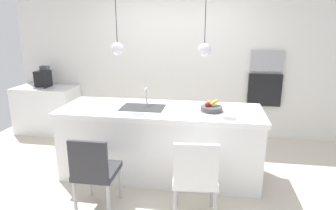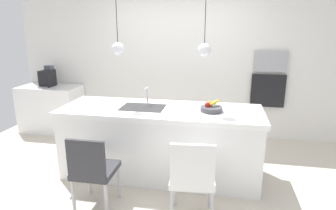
% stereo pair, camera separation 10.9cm
% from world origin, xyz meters
% --- Properties ---
extents(floor, '(6.60, 6.60, 0.00)m').
position_xyz_m(floor, '(0.00, 0.00, 0.00)').
color(floor, beige).
rests_on(floor, ground).
extents(back_wall, '(6.00, 0.10, 2.60)m').
position_xyz_m(back_wall, '(0.00, 1.65, 1.30)').
color(back_wall, silver).
rests_on(back_wall, ground).
extents(kitchen_island, '(2.60, 0.91, 0.92)m').
position_xyz_m(kitchen_island, '(0.00, 0.00, 0.46)').
color(kitchen_island, white).
rests_on(kitchen_island, ground).
extents(sink_basin, '(0.56, 0.40, 0.02)m').
position_xyz_m(sink_basin, '(-0.23, 0.00, 0.92)').
color(sink_basin, '#2D2D30').
rests_on(sink_basin, kitchen_island).
extents(faucet, '(0.02, 0.17, 0.22)m').
position_xyz_m(faucet, '(-0.23, 0.21, 1.07)').
color(faucet, silver).
rests_on(faucet, kitchen_island).
extents(fruit_bowl, '(0.27, 0.27, 0.14)m').
position_xyz_m(fruit_bowl, '(0.65, -0.01, 0.96)').
color(fruit_bowl, '#4C4C51').
rests_on(fruit_bowl, kitchen_island).
extents(side_counter, '(1.10, 0.60, 0.86)m').
position_xyz_m(side_counter, '(-2.40, 1.28, 0.43)').
color(side_counter, white).
rests_on(side_counter, ground).
extents(coffee_machine, '(0.20, 0.35, 0.38)m').
position_xyz_m(coffee_machine, '(-2.42, 1.28, 1.02)').
color(coffee_machine, black).
rests_on(coffee_machine, side_counter).
extents(microwave, '(0.54, 0.08, 0.34)m').
position_xyz_m(microwave, '(1.54, 1.58, 1.38)').
color(microwave, '#9E9EA3').
rests_on(microwave, back_wall).
extents(oven, '(0.56, 0.08, 0.56)m').
position_xyz_m(oven, '(1.54, 1.58, 0.88)').
color(oven, black).
rests_on(oven, back_wall).
extents(chair_near, '(0.43, 0.45, 0.86)m').
position_xyz_m(chair_near, '(-0.54, -0.92, 0.48)').
color(chair_near, '#333338').
rests_on(chair_near, ground).
extents(chair_middle, '(0.48, 0.46, 0.90)m').
position_xyz_m(chair_middle, '(0.52, -0.92, 0.50)').
color(chair_middle, white).
rests_on(chair_middle, ground).
extents(pendant_light_left, '(0.16, 0.16, 0.76)m').
position_xyz_m(pendant_light_left, '(-0.54, 0.00, 1.68)').
color(pendant_light_left, silver).
extents(pendant_light_right, '(0.16, 0.16, 0.76)m').
position_xyz_m(pendant_light_right, '(0.54, 0.00, 1.68)').
color(pendant_light_right, silver).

